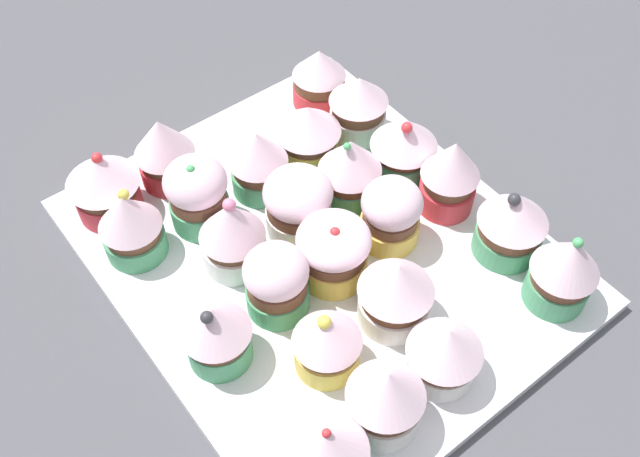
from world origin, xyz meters
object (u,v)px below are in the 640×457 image
at_px(cupcake_9, 385,397).
at_px(cupcake_19, 358,105).
at_px(cupcake_22, 512,223).
at_px(cupcake_23, 565,270).
at_px(cupcake_8, 327,342).
at_px(cupcake_21, 450,175).
at_px(cupcake_1, 130,225).
at_px(cupcake_3, 325,453).
at_px(cupcake_12, 333,250).
at_px(cupcake_18, 319,77).
at_px(baking_tray, 320,253).
at_px(cupcake_17, 391,213).
at_px(cupcake_4, 164,150).
at_px(cupcake_15, 308,132).
at_px(cupcake_14, 445,351).
at_px(cupcake_7, 277,281).
at_px(cupcake_10, 263,159).
at_px(cupcake_13, 396,292).
at_px(cupcake_2, 216,332).
at_px(cupcake_11, 301,201).
at_px(cupcake_16, 350,170).
at_px(cupcake_6, 232,234).
at_px(cupcake_0, 103,184).
at_px(cupcake_5, 197,193).
at_px(cupcake_20, 404,146).

relative_size(cupcake_9, cupcake_19, 1.04).
bearing_deg(cupcake_22, cupcake_23, -4.61).
height_order(cupcake_8, cupcake_21, cupcake_21).
height_order(cupcake_1, cupcake_3, cupcake_1).
distance_m(cupcake_3, cupcake_12, 0.18).
xyz_separation_m(cupcake_18, cupcake_23, (0.32, 0.01, 0.01)).
xyz_separation_m(baking_tray, cupcake_17, (0.03, 0.06, 0.04)).
relative_size(cupcake_1, cupcake_17, 1.08).
distance_m(cupcake_3, cupcake_4, 0.33).
bearing_deg(cupcake_15, cupcake_14, -13.52).
distance_m(cupcake_12, cupcake_23, 0.19).
xyz_separation_m(cupcake_7, cupcake_15, (-0.12, 0.13, -0.00)).
bearing_deg(cupcake_4, cupcake_19, 71.60).
bearing_deg(cupcake_10, cupcake_9, -14.95).
relative_size(cupcake_9, cupcake_13, 1.02).
xyz_separation_m(cupcake_7, cupcake_14, (0.13, 0.07, -0.00)).
bearing_deg(cupcake_2, cupcake_4, 160.94).
relative_size(cupcake_2, cupcake_7, 1.02).
bearing_deg(cupcake_11, cupcake_19, 118.24).
xyz_separation_m(baking_tray, cupcake_16, (-0.03, 0.06, 0.05)).
height_order(cupcake_14, cupcake_16, cupcake_16).
bearing_deg(cupcake_17, cupcake_14, -24.03).
xyz_separation_m(baking_tray, cupcake_2, (0.04, -0.13, 0.04)).
bearing_deg(cupcake_2, cupcake_14, 47.36).
xyz_separation_m(cupcake_4, cupcake_15, (0.06, 0.12, -0.01)).
height_order(cupcake_18, cupcake_19, cupcake_19).
height_order(cupcake_3, cupcake_16, cupcake_16).
relative_size(cupcake_12, cupcake_19, 0.93).
bearing_deg(cupcake_3, cupcake_15, 144.85).
height_order(cupcake_6, cupcake_13, cupcake_6).
distance_m(cupcake_3, cupcake_6, 0.21).
xyz_separation_m(cupcake_0, cupcake_9, (0.31, 0.06, 0.00)).
bearing_deg(cupcake_10, cupcake_11, -1.44).
height_order(cupcake_11, cupcake_15, cupcake_11).
distance_m(cupcake_9, cupcake_12, 0.14).
bearing_deg(baking_tray, cupcake_6, -118.18).
bearing_deg(cupcake_9, cupcake_21, 124.04).
distance_m(cupcake_5, cupcake_13, 0.20).
xyz_separation_m(baking_tray, cupcake_6, (-0.04, -0.07, 0.04)).
bearing_deg(cupcake_15, cupcake_3, -35.15).
bearing_deg(cupcake_17, cupcake_5, -134.25).
height_order(cupcake_0, cupcake_21, cupcake_21).
bearing_deg(cupcake_10, cupcake_20, 59.89).
xyz_separation_m(cupcake_4, cupcake_12, (0.18, 0.06, -0.01)).
height_order(cupcake_6, cupcake_20, cupcake_6).
xyz_separation_m(cupcake_13, cupcake_21, (-0.06, 0.12, 0.00)).
distance_m(cupcake_17, cupcake_20, 0.08).
distance_m(cupcake_3, cupcake_14, 0.12).
relative_size(baking_tray, cupcake_23, 5.16).
bearing_deg(cupcake_1, cupcake_16, 70.14).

